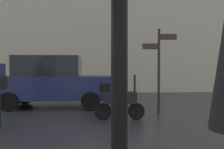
{
  "coord_description": "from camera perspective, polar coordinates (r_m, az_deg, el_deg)",
  "views": [
    {
      "loc": [
        0.03,
        -2.05,
        1.39
      ],
      "look_at": [
        0.45,
        5.44,
        1.23
      ],
      "focal_mm": 40.29,
      "sensor_mm": 36.0,
      "label": 1
    }
  ],
  "objects": [
    {
      "name": "parked_car_left",
      "position": [
        9.45,
        -13.24,
        -1.5
      ],
      "size": [
        4.11,
        2.01,
        1.86
      ],
      "rotation": [
        0.0,
        0.0,
        2.88
      ],
      "color": "#1E234C",
      "rests_on": "ground"
    },
    {
      "name": "street_signpost",
      "position": [
        8.0,
        10.63,
        2.84
      ],
      "size": [
        1.08,
        0.08,
        2.65
      ],
      "color": "black",
      "rests_on": "ground"
    },
    {
      "name": "parked_scooter",
      "position": [
        6.91,
        1.38,
        -5.71
      ],
      "size": [
        1.38,
        0.32,
        1.23
      ],
      "rotation": [
        0.0,
        0.0,
        0.15
      ],
      "color": "black",
      "rests_on": "ground"
    }
  ]
}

